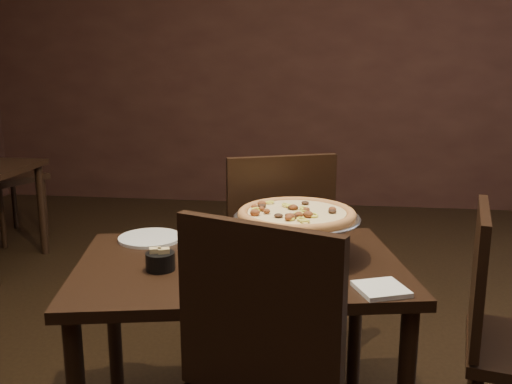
# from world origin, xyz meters

# --- Properties ---
(room) EXTENTS (6.04, 7.04, 2.84)m
(room) POSITION_xyz_m (0.06, 0.03, 1.40)
(room) COLOR black
(room) RESTS_ON ground
(dining_table) EXTENTS (1.22, 0.94, 0.68)m
(dining_table) POSITION_xyz_m (0.02, -0.07, 0.59)
(dining_table) COLOR black
(dining_table) RESTS_ON ground
(pizza_stand) EXTENTS (0.44, 0.44, 0.18)m
(pizza_stand) POSITION_xyz_m (0.20, 0.02, 0.83)
(pizza_stand) COLOR #B1B2B9
(pizza_stand) RESTS_ON dining_table
(parmesan_shaker) EXTENTS (0.06, 0.06, 0.10)m
(parmesan_shaker) POSITION_xyz_m (-0.03, -0.24, 0.73)
(parmesan_shaker) COLOR beige
(parmesan_shaker) RESTS_ON dining_table
(pepper_flake_shaker) EXTENTS (0.06, 0.06, 0.10)m
(pepper_flake_shaker) POSITION_xyz_m (-0.07, -0.20, 0.73)
(pepper_flake_shaker) COLOR maroon
(pepper_flake_shaker) RESTS_ON dining_table
(packet_caddy) EXTENTS (0.10, 0.10, 0.07)m
(packet_caddy) POSITION_xyz_m (-0.23, -0.18, 0.72)
(packet_caddy) COLOR black
(packet_caddy) RESTS_ON dining_table
(napkin_stack) EXTENTS (0.18, 0.18, 0.01)m
(napkin_stack) POSITION_xyz_m (0.47, -0.27, 0.69)
(napkin_stack) COLOR silver
(napkin_stack) RESTS_ON dining_table
(plate_left) EXTENTS (0.24, 0.24, 0.01)m
(plate_left) POSITION_xyz_m (-0.36, 0.13, 0.69)
(plate_left) COLOR silver
(plate_left) RESTS_ON dining_table
(plate_near) EXTENTS (0.27, 0.27, 0.01)m
(plate_near) POSITION_xyz_m (0.17, -0.33, 0.69)
(plate_near) COLOR silver
(plate_near) RESTS_ON dining_table
(serving_spatula) EXTENTS (0.16, 0.16, 0.02)m
(serving_spatula) POSITION_xyz_m (0.10, -0.14, 0.83)
(serving_spatula) COLOR #B1B2B9
(serving_spatula) RESTS_ON pizza_stand
(chair_far) EXTENTS (0.59, 0.59, 0.98)m
(chair_far) POSITION_xyz_m (0.07, 0.49, 0.54)
(chair_far) COLOR black
(chair_far) RESTS_ON ground
(chair_side) EXTENTS (0.50, 0.50, 0.89)m
(chair_side) POSITION_xyz_m (0.92, -0.08, 0.49)
(chair_side) COLOR black
(chair_side) RESTS_ON ground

